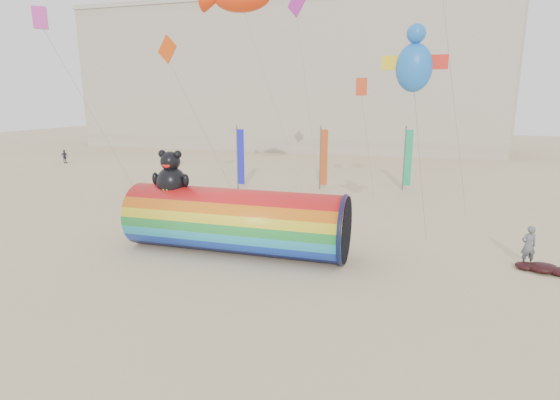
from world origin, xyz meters
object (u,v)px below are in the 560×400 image
(hotel_building, at_px, (285,78))
(fabric_bundle, at_px, (547,269))
(kite_handler, at_px, (528,246))
(windsock_assembly, at_px, (235,219))

(hotel_building, distance_m, fabric_bundle, 51.83)
(hotel_building, xyz_separation_m, fabric_bundle, (24.56, -44.50, -10.14))
(hotel_building, height_order, fabric_bundle, hotel_building)
(hotel_building, relative_size, kite_handler, 32.91)
(windsock_assembly, height_order, fabric_bundle, windsock_assembly)
(windsock_assembly, relative_size, kite_handler, 5.85)
(hotel_building, bearing_deg, fabric_bundle, -61.11)
(kite_handler, bearing_deg, hotel_building, -77.11)
(hotel_building, xyz_separation_m, kite_handler, (23.89, -43.79, -9.39))
(windsock_assembly, relative_size, fabric_bundle, 4.10)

